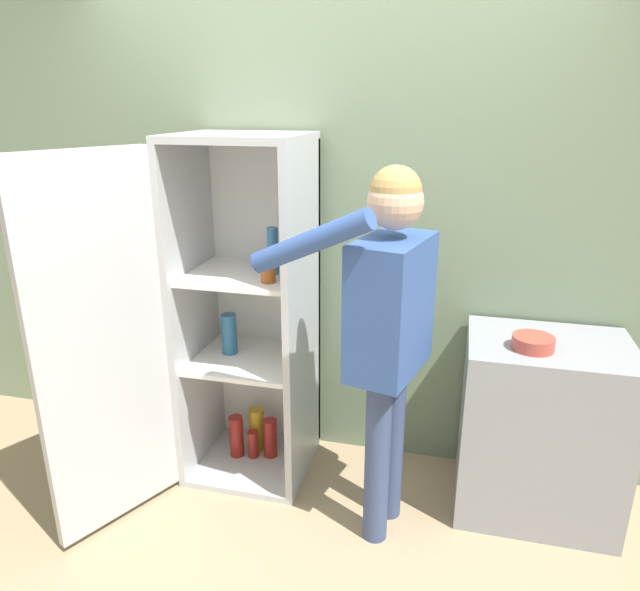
# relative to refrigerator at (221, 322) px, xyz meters

# --- Properties ---
(ground_plane) EXTENTS (12.00, 12.00, 0.00)m
(ground_plane) POSITION_rel_refrigerator_xyz_m (0.46, -0.56, -0.88)
(ground_plane) COLOR tan
(wall_back) EXTENTS (7.00, 0.06, 2.55)m
(wall_back) POSITION_rel_refrigerator_xyz_m (0.46, 0.42, 0.40)
(wall_back) COLOR gray
(wall_back) RESTS_ON ground_plane
(refrigerator) EXTENTS (0.93, 1.14, 1.79)m
(refrigerator) POSITION_rel_refrigerator_xyz_m (0.00, 0.00, 0.00)
(refrigerator) COLOR #B7BABC
(refrigerator) RESTS_ON ground_plane
(person) EXTENTS (0.74, 0.57, 1.70)m
(person) POSITION_rel_refrigerator_xyz_m (0.87, -0.22, 0.20)
(person) COLOR #384770
(person) RESTS_ON ground_plane
(counter) EXTENTS (0.73, 0.55, 0.89)m
(counter) POSITION_rel_refrigerator_xyz_m (1.58, 0.10, -0.43)
(counter) COLOR gray
(counter) RESTS_ON ground_plane
(bowl) EXTENTS (0.18, 0.18, 0.06)m
(bowl) POSITION_rel_refrigerator_xyz_m (1.49, 0.00, 0.04)
(bowl) COLOR #B24738
(bowl) RESTS_ON counter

